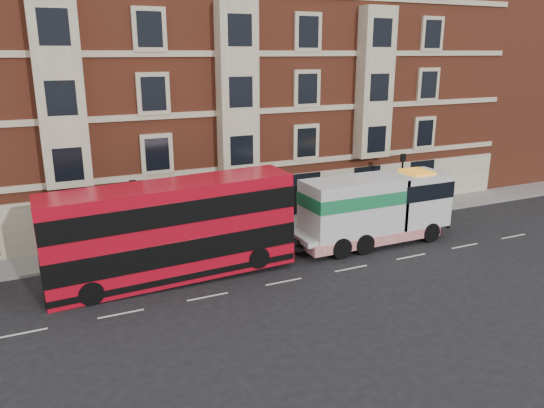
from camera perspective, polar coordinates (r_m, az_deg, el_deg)
The scene contains 8 objects.
ground at distance 26.88m, azimuth 1.27°, elevation -8.36°, with size 120.00×120.00×0.00m, color black.
sidewalk at distance 33.25m, azimuth -4.46°, elevation -3.36°, with size 90.00×3.00×0.15m, color slate.
victorian_terrace at distance 38.64m, azimuth -8.14°, elevation 14.37°, with size 45.00×12.00×20.40m.
filler_east at distance 55.96m, azimuth 25.70°, elevation 12.83°, with size 18.00×10.00×19.00m.
lamp_post_west at distance 29.76m, azimuth -14.54°, elevation -0.93°, with size 0.35×0.15×4.35m.
lamp_post_east at distance 37.22m, azimuth 13.76°, elevation 2.51°, with size 0.35×0.15×4.35m.
double_decker_bus at distance 26.75m, azimuth -10.75°, elevation -2.71°, with size 12.28×2.82×4.97m.
tow_truck at distance 31.84m, azimuth 10.76°, elevation -0.52°, with size 9.83×2.91×4.10m.
Camera 1 is at (-10.88, -21.91, 11.13)m, focal length 35.00 mm.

